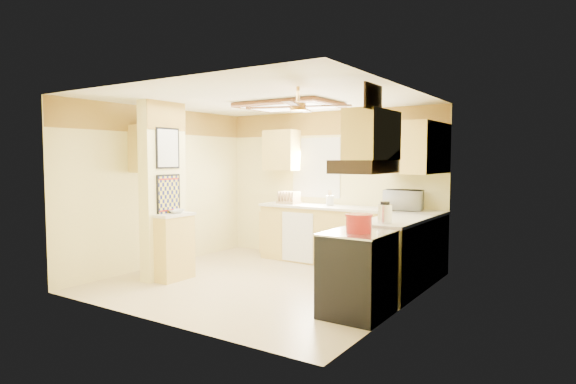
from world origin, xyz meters
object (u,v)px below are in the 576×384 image
Objects in this scene: microwave at (404,200)px; bowl at (176,211)px; kettle at (385,213)px; stove at (357,273)px; dutch_oven at (359,223)px.

bowl is (-2.54, -2.11, -0.13)m from microwave.
kettle reaches higher than bowl.
kettle is at bearing 85.29° from stove.
bowl is 0.83× the size of kettle.
microwave reaches higher than kettle.
stove is 3.54× the size of kettle.
microwave is 1.84× the size of dutch_oven.
bowl is 0.72× the size of dutch_oven.
bowl is (-2.81, 0.05, 0.51)m from stove.
kettle is at bearing 11.64° from bowl.
bowl is at bearing -168.36° from kettle.
microwave is (-0.27, 2.16, 0.63)m from stove.
bowl is at bearing 179.01° from stove.
bowl is 2.92m from kettle.
dutch_oven is at bearing -32.90° from stove.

